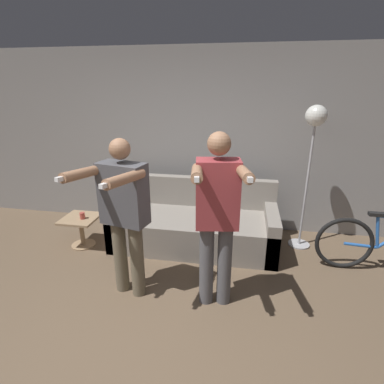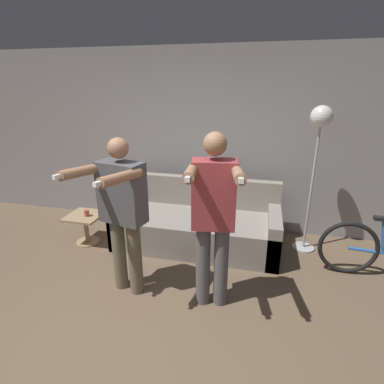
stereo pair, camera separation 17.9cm
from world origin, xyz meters
TOP-DOWN VIEW (x-y plane):
  - ground_plane at (0.00, 0.00)m, footprint 16.00×16.00m
  - wall_back at (0.00, 2.51)m, footprint 10.00×0.05m
  - couch at (0.24, 1.84)m, footprint 2.18×0.94m
  - person_left at (-0.27, 0.68)m, footprint 0.62×0.76m
  - person_right at (0.64, 0.68)m, footprint 0.53×0.72m
  - cat at (0.54, 2.20)m, footprint 0.48×0.14m
  - floor_lamp at (1.67, 2.04)m, footprint 0.28×0.28m
  - side_table at (-1.26, 1.50)m, footprint 0.45×0.45m
  - cup at (-1.21, 1.48)m, footprint 0.07×0.07m

SIDE VIEW (x-z plane):
  - ground_plane at x=0.00m, z-range 0.00..0.00m
  - couch at x=0.24m, z-range -0.15..0.70m
  - side_table at x=-1.26m, z-range 0.09..0.51m
  - cup at x=-1.21m, z-range 0.42..0.50m
  - cat at x=0.54m, z-range 0.84..1.02m
  - person_left at x=-0.27m, z-range 0.13..1.77m
  - person_right at x=0.64m, z-range 0.13..1.85m
  - wall_back at x=0.00m, z-range 0.00..2.60m
  - floor_lamp at x=1.67m, z-range 0.59..2.46m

